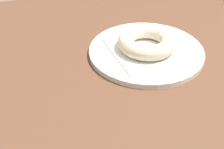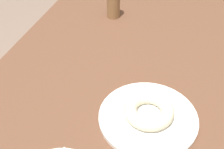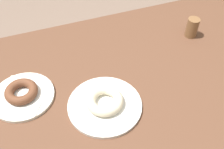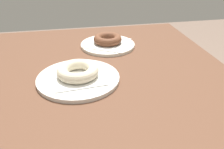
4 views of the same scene
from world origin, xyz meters
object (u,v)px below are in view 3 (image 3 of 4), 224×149
Objects in this scene: plate_chocolate_ring at (23,96)px; donut_sugar_ring at (105,101)px; plate_sugar_ring at (105,105)px; sugar_jar at (192,28)px; donut_chocolate_ring at (21,92)px.

plate_chocolate_ring is 0.26m from donut_sugar_ring.
plate_sugar_ring is 0.49m from sugar_jar.
sugar_jar is (-0.44, -0.21, 0.03)m from plate_sugar_ring.
donut_chocolate_ring is at bearing 0.00° from plate_chocolate_ring.
donut_sugar_ring is (0.00, 0.00, 0.02)m from plate_sugar_ring.
donut_chocolate_ring is at bearing -28.24° from donut_sugar_ring.
donut_sugar_ring is at bearing 151.76° from plate_chocolate_ring.
donut_chocolate_ring is 0.26m from donut_sugar_ring.
plate_chocolate_ring is 1.92× the size of donut_chocolate_ring.
sugar_jar reaches higher than plate_chocolate_ring.
plate_sugar_ring is at bearing 151.76° from donut_chocolate_ring.
plate_chocolate_ring is 2.55× the size of sugar_jar.
plate_chocolate_ring is 0.26m from plate_sugar_ring.
donut_sugar_ring reaches higher than donut_chocolate_ring.
sugar_jar is at bearing -172.40° from donut_chocolate_ring.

